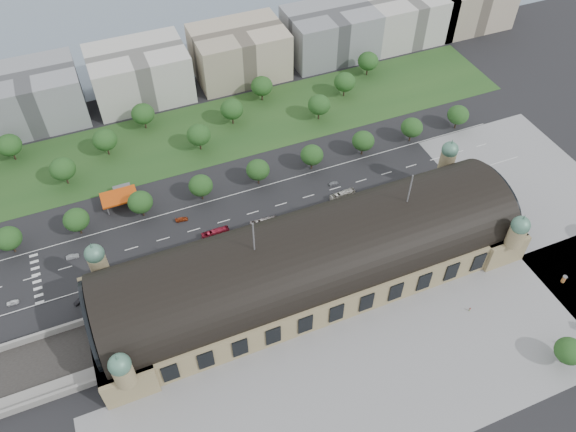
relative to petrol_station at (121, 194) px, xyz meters
name	(u,v)px	position (x,y,z in m)	size (l,w,h in m)	color
ground	(310,279)	(53.91, -65.28, -2.95)	(900.00, 900.00, 0.00)	black
station	(311,261)	(53.91, -65.28, 7.33)	(150.00, 48.40, 44.30)	#9A8960
plaza_south	(397,374)	(63.91, -109.28, -2.95)	(190.00, 48.00, 0.12)	gray
plaza_east	(544,200)	(156.91, -65.28, -2.95)	(56.00, 100.00, 0.12)	gray
road_slab	(224,221)	(33.91, -27.28, -2.95)	(260.00, 26.00, 0.10)	black
grass_belt	(197,135)	(38.91, 27.72, -2.95)	(300.00, 45.00, 0.10)	#21471C
petrol_station	(121,194)	(0.00, 0.00, 0.00)	(14.00, 13.00, 5.05)	#C3440B
office_2	(30,97)	(-26.09, 67.72, 9.05)	(45.00, 32.00, 24.00)	gray
office_3	(140,74)	(23.91, 67.72, 9.05)	(45.00, 32.00, 24.00)	beige
office_4	(239,52)	(73.91, 67.72, 9.05)	(45.00, 32.00, 24.00)	#B8A991
office_5	(330,33)	(123.91, 67.72, 9.05)	(45.00, 32.00, 24.00)	gray
office_6	(405,17)	(168.91, 67.72, 9.05)	(45.00, 32.00, 24.00)	beige
office_7	(467,4)	(208.91, 67.72, 9.05)	(45.00, 32.00, 24.00)	#B8A991
tree_row_1	(8,238)	(-42.09, -12.28, 4.48)	(9.60, 9.60, 11.52)	#2D2116
tree_row_2	(76,220)	(-18.09, -12.28, 4.48)	(9.60, 9.60, 11.52)	#2D2116
tree_row_3	(140,202)	(5.91, -12.28, 4.48)	(9.60, 9.60, 11.52)	#2D2116
tree_row_4	(201,186)	(29.91, -12.28, 4.48)	(9.60, 9.60, 11.52)	#2D2116
tree_row_5	(258,170)	(53.91, -12.28, 4.48)	(9.60, 9.60, 11.52)	#2D2116
tree_row_6	(312,155)	(77.91, -12.28, 4.48)	(9.60, 9.60, 11.52)	#2D2116
tree_row_7	(363,141)	(101.91, -12.28, 4.48)	(9.60, 9.60, 11.52)	#2D2116
tree_row_8	(412,128)	(125.91, -12.28, 4.48)	(9.60, 9.60, 11.52)	#2D2116
tree_row_9	(458,115)	(149.91, -12.28, 4.48)	(9.60, 9.60, 11.52)	#2D2116
tree_belt_2	(9,145)	(-38.09, 41.72, 5.10)	(10.40, 10.40, 12.48)	#2D2116
tree_belt_3	(63,169)	(-19.09, 17.72, 5.10)	(10.40, 10.40, 12.48)	#2D2116
tree_belt_4	(105,140)	(-0.09, 29.72, 5.10)	(10.40, 10.40, 12.48)	#2D2116
tree_belt_5	(143,114)	(18.91, 41.72, 5.10)	(10.40, 10.40, 12.48)	#2D2116
tree_belt_6	(199,135)	(37.91, 17.72, 5.10)	(10.40, 10.40, 12.48)	#2D2116
tree_belt_7	(232,109)	(56.91, 29.72, 5.10)	(10.40, 10.40, 12.48)	#2D2116
tree_belt_8	(262,86)	(75.91, 41.72, 5.10)	(10.40, 10.40, 12.48)	#2D2116
tree_belt_9	(319,105)	(94.91, 17.72, 5.10)	(10.40, 10.40, 12.48)	#2D2116
tree_belt_10	(345,82)	(113.91, 29.72, 5.10)	(10.40, 10.40, 12.48)	#2D2116
tree_belt_11	(368,61)	(132.91, 41.72, 5.10)	(10.40, 10.40, 12.48)	#2D2116
tree_plaza_s	(569,351)	(113.91, -125.28, 3.86)	(9.00, 9.00, 10.64)	#2D2116
traffic_car_0	(12,302)	(-44.55, -36.18, -2.25)	(1.64, 4.08, 1.39)	silver
traffic_car_1	(72,257)	(-22.81, -23.47, -2.22)	(1.55, 4.44, 1.46)	gray
traffic_car_2	(100,268)	(-14.42, -32.69, -2.16)	(2.61, 5.66, 1.57)	black
traffic_car_3	(182,219)	(18.98, -20.62, -2.26)	(1.94, 4.77, 1.39)	maroon
traffic_car_4	(331,202)	(76.50, -34.25, -2.24)	(1.68, 4.18, 1.42)	#1F1B4C
traffic_car_5	(334,184)	(82.29, -25.02, -2.31)	(1.35, 3.87, 1.27)	#595B61
parked_car_0	(79,301)	(-23.34, -44.28, -2.27)	(1.43, 4.11, 1.35)	black
parked_car_1	(156,277)	(3.31, -44.28, -2.25)	(2.33, 5.05, 1.40)	maroon
parked_car_2	(130,276)	(-5.32, -40.28, -2.22)	(2.03, 5.00, 1.45)	#161C40
parked_car_3	(174,271)	(9.97, -44.28, -2.20)	(1.78, 4.42, 1.51)	slate
parked_car_4	(135,278)	(-3.73, -42.04, -2.28)	(1.43, 4.09, 1.35)	silver
parked_car_5	(180,261)	(12.95, -40.28, -2.30)	(2.17, 4.70, 1.31)	gray
parked_car_6	(169,273)	(7.96, -44.28, -2.15)	(2.24, 5.52, 1.60)	black
bus_west	(216,233)	(28.91, -33.28, -1.45)	(2.52, 10.77, 3.00)	#B31C35
bus_mid	(264,223)	(47.81, -35.32, -1.40)	(2.61, 11.14, 3.10)	beige
bus_east	(343,195)	(82.26, -33.28, -1.42)	(2.57, 10.99, 3.06)	beige
advertising_column	(564,279)	(135.67, -100.56, -1.37)	(1.60, 1.60, 3.04)	#D6354B
pedestrian_0	(470,309)	(98.14, -98.16, -2.13)	(0.80, 0.46, 1.63)	gray
pedestrian_4	(560,343)	(117.66, -119.96, -2.01)	(1.21, 0.53, 1.88)	gray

